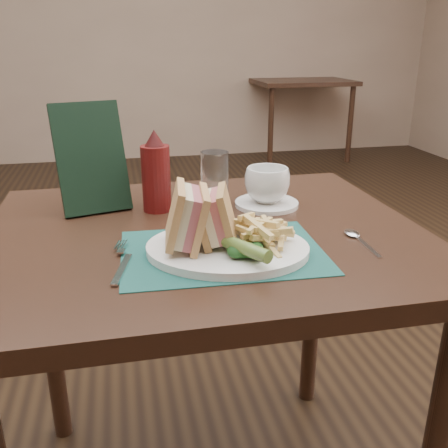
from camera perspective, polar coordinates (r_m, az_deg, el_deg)
name	(u,v)px	position (r m, az deg, el deg)	size (l,w,h in m)	color
floor	(183,377)	(1.85, -4.68, -17.01)	(7.00, 7.00, 0.00)	black
wall_back	(136,158)	(5.09, -10.00, 7.44)	(6.00, 6.00, 0.00)	tan
table_main	(207,377)	(1.23, -1.94, -17.10)	(0.90, 0.75, 0.75)	black
table_bg_right	(299,119)	(5.06, 8.61, 11.78)	(0.90, 0.75, 0.75)	black
placemat	(223,252)	(0.93, -0.17, -3.20)	(0.37, 0.27, 0.00)	#174943
plate	(227,249)	(0.92, 0.39, -2.83)	(0.30, 0.24, 0.01)	white
sandwich_half_a	(175,217)	(0.89, -5.62, 0.81)	(0.06, 0.12, 0.11)	tan
sandwich_half_b	(204,216)	(0.91, -2.29, 0.90)	(0.06, 0.10, 0.09)	tan
kale_garnish	(242,250)	(0.86, 2.02, -3.02)	(0.11, 0.08, 0.03)	#133514
pickle_spear	(243,247)	(0.85, 2.19, -2.70)	(0.02, 0.02, 0.12)	#4D6B28
fries_pile	(259,228)	(0.93, 4.07, -0.45)	(0.18, 0.20, 0.05)	#D7B86B
fork	(121,260)	(0.90, -11.65, -4.01)	(0.03, 0.17, 0.01)	silver
spoon	(362,241)	(1.00, 15.53, -1.88)	(0.03, 0.15, 0.01)	silver
saucer	(267,204)	(1.19, 4.89, 2.34)	(0.15, 0.15, 0.01)	white
coffee_cup	(267,185)	(1.17, 4.95, 4.49)	(0.11, 0.11, 0.08)	white
drinking_glass	(215,179)	(1.16, -1.08, 5.11)	(0.06, 0.06, 0.13)	white
ketchup_bottle	(156,171)	(1.14, -7.80, 6.03)	(0.07, 0.07, 0.19)	#4F0D0D
check_presenter	(91,158)	(1.17, -14.95, 7.29)	(0.15, 0.02, 0.25)	black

